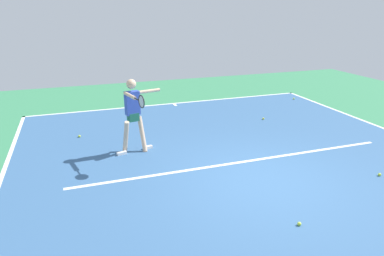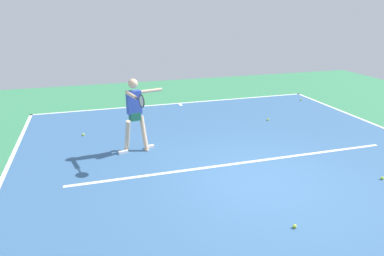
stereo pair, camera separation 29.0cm
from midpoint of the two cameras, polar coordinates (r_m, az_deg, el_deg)
The scene contains 11 objects.
ground_plane at distance 7.54m, azimuth 9.98°, elevation -8.44°, with size 21.90×21.90×0.00m, color #388456.
court_surface at distance 7.54m, azimuth 9.99°, elevation -8.43°, with size 10.45×13.20×0.00m, color #38608E.
court_line_baseline_near at distance 13.25m, azimuth -3.67°, elevation 4.02°, with size 10.45×0.10×0.01m, color white.
court_line_service at distance 8.30m, azimuth 6.81°, elevation -5.57°, with size 7.84×0.10×0.01m, color white.
court_line_centre_mark at distance 13.07m, azimuth -3.44°, elevation 3.80°, with size 0.10×0.30×0.01m, color white.
tennis_player at distance 8.60m, azimuth -10.46°, elevation 2.77°, with size 1.21×1.33×1.86m.
tennis_ball_by_baseline at distance 8.55m, azimuth 27.40°, elevation -6.77°, with size 0.07×0.07×0.07m, color #C6E53D.
tennis_ball_near_player at distance 10.32m, azimuth -18.65°, elevation -1.27°, with size 0.07×0.07×0.07m, color #CCE033.
tennis_ball_near_service_line at distance 11.51m, azimuth 10.84°, elevation 1.50°, with size 0.07×0.07×0.07m, color yellow.
tennis_ball_centre_court at distance 6.26m, azimuth 15.77°, elevation -14.82°, with size 0.07×0.07×0.07m, color #C6E53D.
tennis_ball_far_corner at distance 14.33m, azimuth 15.72°, elevation 4.62°, with size 0.07×0.07×0.07m, color #C6E53D.
Camera 1 is at (3.51, 5.75, 3.46)m, focal length 32.72 mm.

